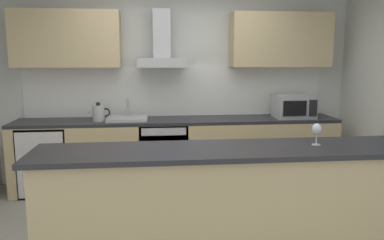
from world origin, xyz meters
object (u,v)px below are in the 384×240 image
refrigerator (47,159)px  kettle (99,113)px  sink (127,118)px  range_hood (162,49)px  oven (163,153)px  wine_glass (317,130)px  microwave (294,106)px

refrigerator → kettle: size_ratio=2.94×
sink → range_hood: 0.98m
oven → range_hood: bearing=90.0°
refrigerator → sink: size_ratio=1.70×
oven → sink: size_ratio=1.60×
wine_glass → oven: bearing=121.4°
oven → wine_glass: (1.18, -1.93, 0.65)m
kettle → sink: bearing=7.3°
oven → microwave: (1.71, -0.03, 0.59)m
oven → refrigerator: (-1.46, -0.00, -0.03)m
microwave → kettle: microwave is taller
oven → refrigerator: 1.46m
range_hood → wine_glass: range_hood is taller
wine_glass → sink: bearing=129.9°
microwave → oven: bearing=179.1°
sink → wine_glass: (1.62, -1.94, 0.18)m
sink → microwave: bearing=-1.0°
oven → kettle: 0.97m
refrigerator → microwave: bearing=-0.5°
refrigerator → wine_glass: size_ratio=4.78×
microwave → wine_glass: bearing=-105.7°
oven → range_hood: size_ratio=1.11×
refrigerator → microwave: (3.17, -0.03, 0.62)m
kettle → wine_glass: 2.74m
microwave → range_hood: 1.87m
microwave → range_hood: (-1.71, 0.16, 0.74)m
microwave → sink: bearing=179.0°
sink → wine_glass: wine_glass is taller
sink → kettle: bearing=-172.7°
wine_glass → microwave: bearing=74.3°
kettle → range_hood: 1.13m
kettle → range_hood: bearing=11.6°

